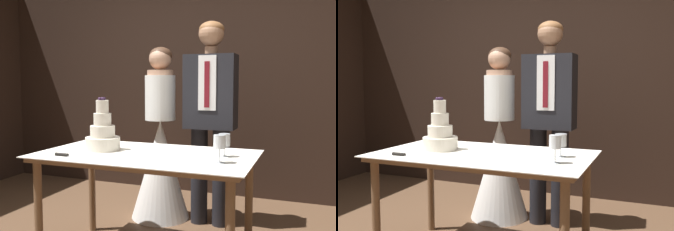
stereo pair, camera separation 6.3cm
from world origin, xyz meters
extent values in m
cube|color=black|center=(0.00, 2.08, 1.32)|extent=(5.37, 0.12, 2.64)
cylinder|color=brown|center=(-0.54, -0.07, 0.36)|extent=(0.06, 0.06, 0.73)
cylinder|color=brown|center=(-0.54, 0.60, 0.36)|extent=(0.06, 0.06, 0.73)
cylinder|color=brown|center=(0.79, 0.60, 0.36)|extent=(0.06, 0.06, 0.73)
cube|color=brown|center=(0.12, 0.26, 0.75)|extent=(1.44, 0.79, 0.03)
cube|color=white|center=(0.12, 0.26, 0.77)|extent=(1.50, 0.85, 0.01)
cylinder|color=silver|center=(-0.23, 0.27, 0.82)|extent=(0.25, 0.25, 0.09)
cylinder|color=silver|center=(-0.23, 0.27, 0.91)|extent=(0.18, 0.18, 0.08)
cylinder|color=silver|center=(-0.23, 0.27, 0.99)|extent=(0.13, 0.13, 0.09)
cylinder|color=silver|center=(-0.23, 0.27, 1.09)|extent=(0.09, 0.09, 0.10)
sphere|color=#2D1933|center=(-0.22, 0.27, 1.14)|extent=(0.02, 0.02, 0.02)
sphere|color=#2D1933|center=(-0.22, 0.28, 1.14)|extent=(0.02, 0.02, 0.02)
sphere|color=#2D1933|center=(-0.23, 0.28, 1.14)|extent=(0.02, 0.02, 0.02)
sphere|color=#2D1933|center=(-0.24, 0.28, 1.14)|extent=(0.02, 0.02, 0.02)
sphere|color=#2D1933|center=(-0.25, 0.26, 1.14)|extent=(0.02, 0.02, 0.02)
sphere|color=#2D1933|center=(-0.24, 0.25, 1.14)|extent=(0.02, 0.02, 0.02)
sphere|color=#2D1933|center=(-0.22, 0.26, 1.14)|extent=(0.02, 0.02, 0.02)
cube|color=silver|center=(-0.14, -0.03, 0.77)|extent=(0.35, 0.02, 0.00)
cylinder|color=black|center=(-0.36, -0.03, 0.78)|extent=(0.10, 0.02, 0.02)
cylinder|color=silver|center=(0.66, 0.34, 0.77)|extent=(0.07, 0.07, 0.00)
cylinder|color=silver|center=(0.66, 0.34, 0.81)|extent=(0.01, 0.01, 0.07)
cylinder|color=silver|center=(0.66, 0.34, 0.88)|extent=(0.08, 0.08, 0.08)
cylinder|color=silver|center=(0.67, 0.13, 0.77)|extent=(0.07, 0.07, 0.00)
cylinder|color=silver|center=(0.67, 0.13, 0.82)|extent=(0.01, 0.01, 0.09)
cylinder|color=silver|center=(0.67, 0.13, 0.90)|extent=(0.07, 0.07, 0.08)
cylinder|color=maroon|center=(0.67, 0.13, 0.88)|extent=(0.06, 0.06, 0.03)
cone|color=white|center=(-0.11, 1.10, 0.46)|extent=(0.54, 0.54, 0.92)
cylinder|color=white|center=(-0.11, 1.10, 1.12)|extent=(0.28, 0.28, 0.41)
cylinder|color=tan|center=(-0.11, 1.10, 1.35)|extent=(0.24, 0.24, 0.05)
sphere|color=tan|center=(-0.11, 1.10, 1.48)|extent=(0.21, 0.21, 0.21)
ellipsoid|color=#472D1E|center=(-0.11, 1.12, 1.51)|extent=(0.21, 0.21, 0.15)
cylinder|color=black|center=(0.26, 1.10, 0.43)|extent=(0.15, 0.15, 0.86)
cylinder|color=black|center=(0.46, 1.10, 0.43)|extent=(0.15, 0.15, 0.86)
cube|color=black|center=(0.36, 1.10, 1.18)|extent=(0.44, 0.24, 0.64)
cube|color=white|center=(0.36, 0.98, 1.26)|extent=(0.15, 0.01, 0.46)
cube|color=maroon|center=(0.36, 0.97, 1.25)|extent=(0.04, 0.01, 0.39)
cylinder|color=#A37556|center=(0.36, 1.10, 1.54)|extent=(0.11, 0.11, 0.07)
sphere|color=#A37556|center=(0.36, 1.10, 1.68)|extent=(0.22, 0.22, 0.22)
ellipsoid|color=brown|center=(0.36, 1.11, 1.72)|extent=(0.22, 0.22, 0.14)
camera|label=1|loc=(1.19, -2.08, 1.26)|focal=40.00mm
camera|label=2|loc=(1.25, -2.06, 1.26)|focal=40.00mm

